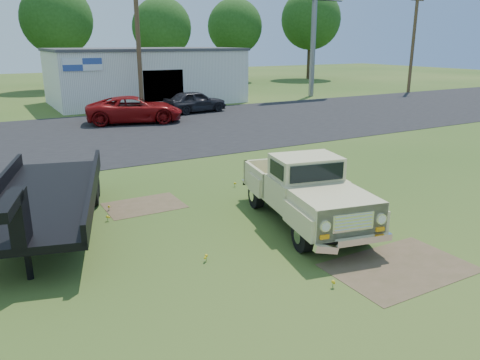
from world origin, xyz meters
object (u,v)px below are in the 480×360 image
Objects in this scene: flatbed_trailer at (45,191)px; red_pickup at (135,110)px; dark_sedan at (195,102)px; vintage_pickup_truck at (305,190)px.

red_pickup is (6.93, 14.86, -0.23)m from flatbed_trailer.
flatbed_trailer is 1.71× the size of dark_sedan.
flatbed_trailer is 20.60m from dark_sedan.
dark_sedan is at bearing 85.14° from vintage_pickup_truck.
flatbed_trailer reaches higher than red_pickup.
flatbed_trailer reaches higher than dark_sedan.
vintage_pickup_truck is 0.70× the size of flatbed_trailer.
flatbed_trailer is 1.32× the size of red_pickup.
flatbed_trailer is at bearing 138.44° from dark_sedan.
vintage_pickup_truck is at bearing -167.49° from red_pickup.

